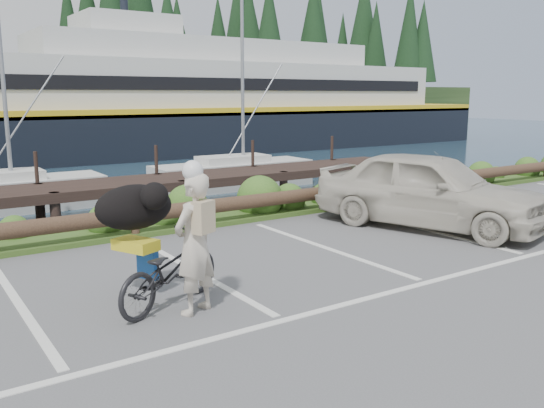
# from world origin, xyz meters

# --- Properties ---
(ground) EXTENTS (72.00, 72.00, 0.00)m
(ground) POSITION_xyz_m (0.00, 0.00, 0.00)
(ground) COLOR #505052
(vegetation_strip) EXTENTS (34.00, 1.60, 0.10)m
(vegetation_strip) POSITION_xyz_m (0.00, 5.30, 0.05)
(vegetation_strip) COLOR #3D5B21
(vegetation_strip) RESTS_ON ground
(log_rail) EXTENTS (32.00, 0.30, 0.60)m
(log_rail) POSITION_xyz_m (0.00, 4.60, 0.00)
(log_rail) COLOR #443021
(log_rail) RESTS_ON ground
(bicycle) EXTENTS (1.93, 1.35, 0.96)m
(bicycle) POSITION_xyz_m (-0.94, 0.85, 0.48)
(bicycle) COLOR black
(bicycle) RESTS_ON ground
(cyclist) EXTENTS (0.78, 0.67, 1.81)m
(cyclist) POSITION_xyz_m (-0.76, 0.47, 0.90)
(cyclist) COLOR beige
(cyclist) RESTS_ON ground
(dog) EXTENTS (0.91, 1.18, 0.61)m
(dog) POSITION_xyz_m (-1.19, 1.39, 1.27)
(dog) COLOR black
(dog) RESTS_ON bicycle
(parked_car) EXTENTS (3.32, 5.08, 1.61)m
(parked_car) POSITION_xyz_m (5.43, 2.08, 0.80)
(parked_car) COLOR beige
(parked_car) RESTS_ON ground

